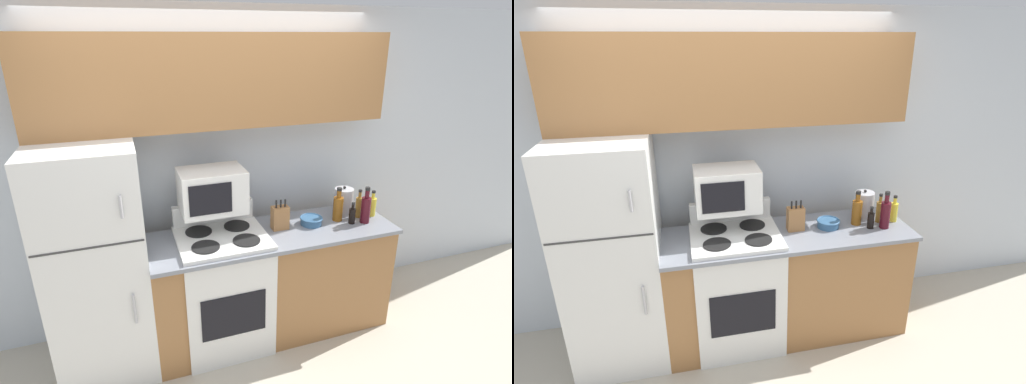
# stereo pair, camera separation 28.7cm
# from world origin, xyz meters

# --- Properties ---
(ground_plane) EXTENTS (12.00, 12.00, 0.00)m
(ground_plane) POSITION_xyz_m (0.00, 0.00, 0.00)
(ground_plane) COLOR beige
(wall_back) EXTENTS (8.00, 0.05, 2.55)m
(wall_back) POSITION_xyz_m (0.00, 0.75, 1.27)
(wall_back) COLOR silver
(wall_back) RESTS_ON ground_plane
(lower_cabinets) EXTENTS (1.91, 0.60, 0.93)m
(lower_cabinets) POSITION_xyz_m (0.33, 0.28, 0.47)
(lower_cabinets) COLOR #9E6B3D
(lower_cabinets) RESTS_ON ground_plane
(refrigerator) EXTENTS (0.66, 0.74, 1.71)m
(refrigerator) POSITION_xyz_m (-0.95, 0.36, 0.86)
(refrigerator) COLOR white
(refrigerator) RESTS_ON ground_plane
(upper_cabinets) EXTENTS (2.56, 0.33, 0.64)m
(upper_cabinets) POSITION_xyz_m (0.00, 0.56, 2.03)
(upper_cabinets) COLOR #9E6B3D
(upper_cabinets) RESTS_ON refrigerator
(stove) EXTENTS (0.66, 0.58, 1.12)m
(stove) POSITION_xyz_m (-0.08, 0.27, 0.50)
(stove) COLOR white
(stove) RESTS_ON ground_plane
(microwave) EXTENTS (0.47, 0.33, 0.32)m
(microwave) POSITION_xyz_m (-0.12, 0.38, 1.28)
(microwave) COLOR white
(microwave) RESTS_ON stove
(knife_block) EXTENTS (0.13, 0.08, 0.24)m
(knife_block) POSITION_xyz_m (0.39, 0.30, 1.02)
(knife_block) COLOR #9E6B3D
(knife_block) RESTS_ON lower_cabinets
(bowl) EXTENTS (0.18, 0.18, 0.06)m
(bowl) POSITION_xyz_m (0.65, 0.29, 0.96)
(bowl) COLOR #335B84
(bowl) RESTS_ON lower_cabinets
(bottle_whiskey) EXTENTS (0.08, 0.08, 0.28)m
(bottle_whiskey) POSITION_xyz_m (0.89, 0.29, 1.04)
(bottle_whiskey) COLOR brown
(bottle_whiskey) RESTS_ON lower_cabinets
(bottle_wine_red) EXTENTS (0.08, 0.08, 0.30)m
(bottle_wine_red) POSITION_xyz_m (1.08, 0.18, 1.05)
(bottle_wine_red) COLOR #470F19
(bottle_wine_red) RESTS_ON lower_cabinets
(bottle_cooking_spray) EXTENTS (0.06, 0.06, 0.22)m
(bottle_cooking_spray) POSITION_xyz_m (1.20, 0.27, 1.02)
(bottle_cooking_spray) COLOR gold
(bottle_cooking_spray) RESTS_ON lower_cabinets
(bottle_vinegar) EXTENTS (0.06, 0.06, 0.24)m
(bottle_vinegar) POSITION_xyz_m (1.08, 0.29, 1.02)
(bottle_vinegar) COLOR olive
(bottle_vinegar) RESTS_ON lower_cabinets
(bottle_soy_sauce) EXTENTS (0.05, 0.05, 0.18)m
(bottle_soy_sauce) POSITION_xyz_m (0.97, 0.20, 1.00)
(bottle_soy_sauce) COLOR black
(bottle_soy_sauce) RESTS_ON lower_cabinets
(kettle) EXTENTS (0.16, 0.16, 0.25)m
(kettle) POSITION_xyz_m (1.00, 0.39, 1.04)
(kettle) COLOR #B7B7BC
(kettle) RESTS_ON lower_cabinets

